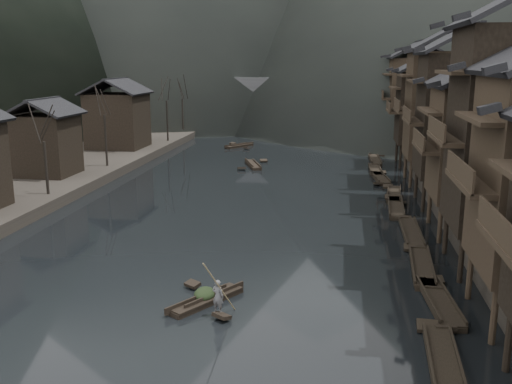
# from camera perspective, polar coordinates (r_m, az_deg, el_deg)

# --- Properties ---
(water) EXTENTS (300.00, 300.00, 0.00)m
(water) POSITION_cam_1_polar(r_m,az_deg,el_deg) (30.34, -6.67, -9.99)
(water) COLOR black
(water) RESTS_ON ground
(left_bank) EXTENTS (40.00, 200.00, 1.20)m
(left_bank) POSITION_cam_1_polar(r_m,az_deg,el_deg) (80.07, -23.74, 3.88)
(left_bank) COLOR #2D2823
(left_bank) RESTS_ON ground
(stilt_houses) EXTENTS (9.00, 67.60, 16.02)m
(stilt_houses) POSITION_cam_1_polar(r_m,az_deg,el_deg) (47.56, 20.56, 8.57)
(stilt_houses) COLOR black
(stilt_houses) RESTS_ON ground
(left_houses) EXTENTS (8.10, 53.20, 8.73)m
(left_houses) POSITION_cam_1_polar(r_m,az_deg,el_deg) (55.09, -22.26, 5.65)
(left_houses) COLOR black
(left_houses) RESTS_ON left_bank
(bare_trees) EXTENTS (3.93, 72.27, 7.85)m
(bare_trees) POSITION_cam_1_polar(r_m,az_deg,el_deg) (59.69, -15.94, 7.55)
(bare_trees) COLOR black
(bare_trees) RESTS_ON left_bank
(moored_sampans) EXTENTS (2.72, 66.84, 0.47)m
(moored_sampans) POSITION_cam_1_polar(r_m,az_deg,el_deg) (52.14, 13.32, -0.19)
(moored_sampans) COLOR black
(moored_sampans) RESTS_ON water
(midriver_boats) EXTENTS (13.03, 40.32, 0.45)m
(midriver_boats) POSITION_cam_1_polar(r_m,az_deg,el_deg) (82.04, 2.77, 4.89)
(midriver_boats) COLOR black
(midriver_boats) RESTS_ON water
(stone_bridge) EXTENTS (40.00, 6.00, 9.00)m
(stone_bridge) POSITION_cam_1_polar(r_m,az_deg,el_deg) (99.42, 4.20, 9.14)
(stone_bridge) COLOR #4C4C4F
(stone_bridge) RESTS_ON ground
(hero_sampan) EXTENTS (3.31, 4.47, 0.43)m
(hero_sampan) POSITION_cam_1_polar(r_m,az_deg,el_deg) (29.02, -5.01, -10.62)
(hero_sampan) COLOR black
(hero_sampan) RESTS_ON water
(cargo_heap) EXTENTS (1.06, 1.38, 0.63)m
(cargo_heap) POSITION_cam_1_polar(r_m,az_deg,el_deg) (29.00, -5.18, -9.47)
(cargo_heap) COLOR black
(cargo_heap) RESTS_ON hero_sampan
(boatman) EXTENTS (0.70, 0.57, 1.64)m
(boatman) POSITION_cam_1_polar(r_m,az_deg,el_deg) (27.15, -3.84, -9.91)
(boatman) COLOR slate
(boatman) RESTS_ON hero_sampan
(bamboo_pole) EXTENTS (1.25, 2.42, 3.56)m
(bamboo_pole) POSITION_cam_1_polar(r_m,az_deg,el_deg) (26.21, -3.49, -4.70)
(bamboo_pole) COLOR #8C7A51
(bamboo_pole) RESTS_ON boatman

